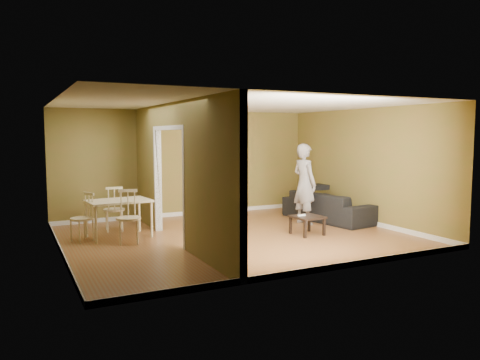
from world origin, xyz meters
The scene contains 15 objects.
room_shell centered at (0.00, 0.00, 1.30)m, with size 6.50×6.50×6.50m.
partition centered at (-1.20, 0.00, 1.30)m, with size 0.22×5.50×2.60m, color olive, non-canonical shape.
wall_speaker centered at (1.50, 2.69, 1.90)m, with size 0.10×0.10×0.10m, color black.
sofa centered at (2.70, 0.60, 0.44)m, with size 0.99×2.31×0.88m, color black.
person centered at (1.98, 0.52, 1.06)m, with size 0.60×0.77×2.13m, color slate.
bookshelf centered at (0.51, 2.61, 0.99)m, with size 0.83×0.36×1.98m.
paper_box_navy_a centered at (0.49, 2.56, 0.52)m, with size 0.40×0.26×0.21m, color navy.
paper_box_teal centered at (0.44, 2.56, 0.91)m, with size 0.43×0.28×0.22m, color #0E5B5D.
paper_box_navy_b centered at (0.52, 2.56, 1.30)m, with size 0.40×0.26×0.20m, color #1B1955.
coffee_table centered at (1.37, -0.49, 0.32)m, with size 0.57×0.57×0.38m.
game_controller centered at (1.27, -0.44, 0.40)m, with size 0.16×0.04×0.03m, color white.
dining_table centered at (-2.08, 0.97, 0.66)m, with size 1.18×0.79×0.74m.
chair_left centered at (-2.78, 0.92, 0.46)m, with size 0.42×0.42×0.92m, color tan, non-canonical shape.
chair_near centered at (-2.02, 0.37, 0.50)m, with size 0.46×0.46×0.99m, color tan, non-canonical shape.
chair_far centered at (-2.04, 1.63, 0.47)m, with size 0.44×0.44×0.95m, color tan, non-canonical shape.
Camera 1 is at (-3.95, -8.21, 2.01)m, focal length 35.00 mm.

